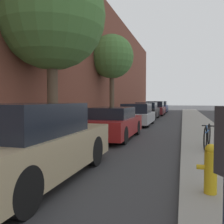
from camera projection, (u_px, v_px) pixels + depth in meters
ground_plane at (149, 127)px, 14.97m from camera, size 120.00×120.00×0.00m
sidewalk_left at (103, 124)px, 15.75m from camera, size 2.00×52.00×0.12m
sidewalk_right at (200, 127)px, 14.17m from camera, size 2.00×52.00×0.12m
building_facade_left at (82, 52)px, 15.90m from camera, size 0.70×52.00×9.34m
parked_car_champagne at (31, 145)px, 4.90m from camera, size 1.76×4.54×1.54m
parked_car_red at (113, 123)px, 10.40m from camera, size 1.72×4.28×1.30m
parked_car_silver at (137, 115)px, 15.88m from camera, size 1.83×4.11×1.37m
parked_car_black at (147, 111)px, 21.09m from camera, size 1.77×4.09×1.39m
parked_car_maroon at (155, 109)px, 26.28m from camera, size 1.82×4.52×1.47m
parked_car_navy at (160, 107)px, 31.83m from camera, size 1.76×4.47×1.45m
street_tree_near at (52, 16)px, 9.25m from camera, size 3.99×3.99×6.60m
street_tree_far at (112, 57)px, 17.78m from camera, size 3.10×3.10×6.12m
fire_hydrant at (211, 168)px, 3.95m from camera, size 0.43×0.20×0.79m
bicycle at (207, 136)px, 7.78m from camera, size 0.48×1.71×0.71m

